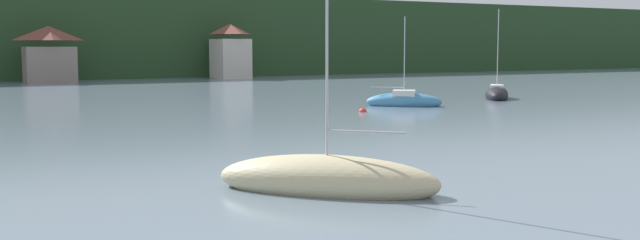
{
  "coord_description": "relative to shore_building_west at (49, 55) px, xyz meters",
  "views": [
    {
      "loc": [
        -13.99,
        23.24,
        4.69
      ],
      "look_at": [
        0.0,
        48.98,
        1.7
      ],
      "focal_mm": 40.4,
      "sensor_mm": 36.0,
      "label": 1
    }
  ],
  "objects": [
    {
      "name": "shore_building_westcentral",
      "position": [
        25.47,
        0.2,
        0.3
      ],
      "size": [
        4.75,
        6.15,
        8.09
      ],
      "color": "beige",
      "rests_on": "ground_plane"
    },
    {
      "name": "sailboat_far_3",
      "position": [
        31.17,
        -50.73,
        -3.23
      ],
      "size": [
        5.76,
        6.11,
        8.49
      ],
      "rotation": [
        0.0,
        0.0,
        3.98
      ],
      "color": "black",
      "rests_on": "ground_plane"
    },
    {
      "name": "sailboat_far_1",
      "position": [
        19.04,
        -53.43,
        -3.24
      ],
      "size": [
        5.81,
        5.18,
        7.47
      ],
      "rotation": [
        0.0,
        0.0,
        5.6
      ],
      "color": "teal",
      "rests_on": "ground_plane"
    },
    {
      "name": "shore_building_west",
      "position": [
        0.0,
        0.0,
        0.0
      ],
      "size": [
        6.52,
        5.72,
        7.42
      ],
      "color": "gray",
      "rests_on": "ground_plane"
    },
    {
      "name": "sailboat_mid_2",
      "position": [
        -2.78,
        -80.08,
        -3.23
      ],
      "size": [
        6.94,
        6.95,
        11.04
      ],
      "rotation": [
        0.0,
        0.0,
        2.35
      ],
      "color": "#CCBC8E",
      "rests_on": "ground_plane"
    },
    {
      "name": "mooring_buoy_near",
      "position": [
        13.4,
        -56.29,
        -3.62
      ],
      "size": [
        0.57,
        0.57,
        0.57
      ],
      "primitive_type": "sphere",
      "color": "red",
      "rests_on": "ground_plane"
    }
  ]
}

